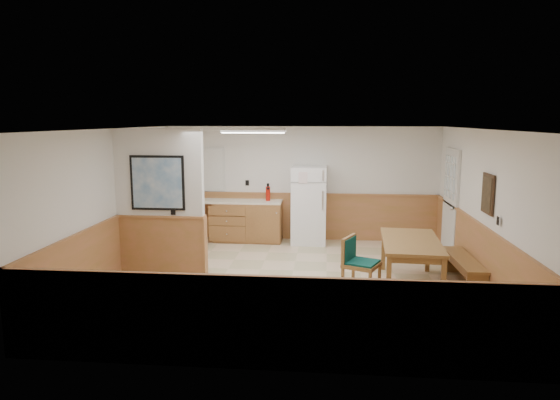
# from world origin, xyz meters

# --- Properties ---
(ground) EXTENTS (6.00, 6.00, 0.00)m
(ground) POSITION_xyz_m (0.00, 0.00, 0.00)
(ground) COLOR beige
(ground) RESTS_ON ground
(ceiling) EXTENTS (6.00, 6.00, 0.02)m
(ceiling) POSITION_xyz_m (0.00, 0.00, 2.50)
(ceiling) COLOR white
(ceiling) RESTS_ON back_wall
(back_wall) EXTENTS (6.00, 0.02, 2.50)m
(back_wall) POSITION_xyz_m (0.00, 3.00, 1.25)
(back_wall) COLOR white
(back_wall) RESTS_ON ground
(right_wall) EXTENTS (0.02, 6.00, 2.50)m
(right_wall) POSITION_xyz_m (3.00, 0.00, 1.25)
(right_wall) COLOR white
(right_wall) RESTS_ON ground
(left_wall) EXTENTS (0.02, 6.00, 2.50)m
(left_wall) POSITION_xyz_m (-3.00, 0.00, 1.25)
(left_wall) COLOR white
(left_wall) RESTS_ON ground
(wainscot_back) EXTENTS (6.00, 0.04, 1.00)m
(wainscot_back) POSITION_xyz_m (0.00, 2.98, 0.50)
(wainscot_back) COLOR #B76D49
(wainscot_back) RESTS_ON ground
(wainscot_right) EXTENTS (0.04, 6.00, 1.00)m
(wainscot_right) POSITION_xyz_m (2.98, 0.00, 0.50)
(wainscot_right) COLOR #B76D49
(wainscot_right) RESTS_ON ground
(wainscot_left) EXTENTS (0.04, 6.00, 1.00)m
(wainscot_left) POSITION_xyz_m (-2.98, 0.00, 0.50)
(wainscot_left) COLOR #B76D49
(wainscot_left) RESTS_ON ground
(partition_wall) EXTENTS (1.50, 0.20, 2.50)m
(partition_wall) POSITION_xyz_m (-2.25, 0.19, 1.23)
(partition_wall) COLOR white
(partition_wall) RESTS_ON ground
(kitchen_counter) EXTENTS (2.20, 0.61, 1.00)m
(kitchen_counter) POSITION_xyz_m (-1.21, 2.68, 0.46)
(kitchen_counter) COLOR #935F34
(kitchen_counter) RESTS_ON ground
(exterior_door) EXTENTS (0.07, 1.02, 2.15)m
(exterior_door) POSITION_xyz_m (2.96, 1.90, 1.05)
(exterior_door) COLOR silver
(exterior_door) RESTS_ON ground
(kitchen_window) EXTENTS (0.80, 0.04, 1.00)m
(kitchen_window) POSITION_xyz_m (-2.10, 2.98, 1.55)
(kitchen_window) COLOR silver
(kitchen_window) RESTS_ON back_wall
(wall_painting) EXTENTS (0.04, 0.50, 0.60)m
(wall_painting) POSITION_xyz_m (2.97, -0.30, 1.55)
(wall_painting) COLOR #382516
(wall_painting) RESTS_ON right_wall
(fluorescent_fixture) EXTENTS (1.20, 0.30, 0.09)m
(fluorescent_fixture) POSITION_xyz_m (-0.80, 1.30, 2.45)
(fluorescent_fixture) COLOR silver
(fluorescent_fixture) RESTS_ON ceiling
(refrigerator) EXTENTS (0.74, 0.72, 1.66)m
(refrigerator) POSITION_xyz_m (0.19, 2.63, 0.83)
(refrigerator) COLOR white
(refrigerator) RESTS_ON ground
(dining_table) EXTENTS (1.00, 1.82, 0.75)m
(dining_table) POSITION_xyz_m (1.92, -0.04, 0.66)
(dining_table) COLOR olive
(dining_table) RESTS_ON ground
(dining_bench) EXTENTS (0.36, 1.53, 0.45)m
(dining_bench) POSITION_xyz_m (2.78, 0.06, 0.34)
(dining_bench) COLOR olive
(dining_bench) RESTS_ON ground
(dining_chair) EXTENTS (0.83, 0.72, 0.85)m
(dining_chair) POSITION_xyz_m (1.04, -0.33, 0.49)
(dining_chair) COLOR olive
(dining_chair) RESTS_ON ground
(fire_extinguisher) EXTENTS (0.11, 0.11, 0.38)m
(fire_extinguisher) POSITION_xyz_m (-0.70, 2.71, 1.07)
(fire_extinguisher) COLOR #AE1409
(fire_extinguisher) RESTS_ON kitchen_counter
(soap_bottle) EXTENTS (0.09, 0.09, 0.24)m
(soap_bottle) POSITION_xyz_m (-2.20, 2.70, 1.02)
(soap_bottle) COLOR #178137
(soap_bottle) RESTS_ON kitchen_counter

